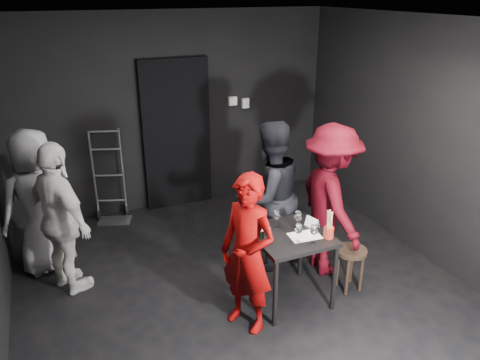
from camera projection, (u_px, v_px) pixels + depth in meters
name	position (u px, v px, depth m)	size (l,w,h in m)	color
floor	(247.00, 296.00, 4.84)	(4.50, 5.00, 0.02)	black
ceiling	(249.00, 21.00, 3.81)	(4.50, 5.00, 0.02)	silver
wall_back	(174.00, 113.00, 6.45)	(4.50, 0.04, 2.70)	black
wall_front	(464.00, 356.00, 2.20)	(4.50, 0.04, 2.70)	black
wall_right	(434.00, 145.00, 5.14)	(0.04, 5.00, 2.70)	black
doorway	(176.00, 135.00, 6.51)	(0.95, 0.10, 2.10)	black
wallbox_upper	(232.00, 101.00, 6.67)	(0.12, 0.06, 0.12)	#B7B7B2
wallbox_lower	(245.00, 103.00, 6.77)	(0.10, 0.06, 0.14)	#B7B7B2
hand_truck	(112.00, 204.00, 6.35)	(0.42, 0.35, 1.26)	#B2B2B7
tasting_table	(290.00, 242.00, 4.56)	(0.72, 0.72, 0.75)	black
stool	(351.00, 258.00, 4.82)	(0.32, 0.32, 0.47)	black
server_red	(248.00, 254.00, 4.15)	(0.56, 0.37, 1.53)	#7A0303
woman_black	(269.00, 187.00, 5.06)	(0.92, 0.51, 1.89)	black
man_maroon	(331.00, 192.00, 4.95)	(1.22, 0.57, 1.89)	#42040C
bystander_cream	(60.00, 214.00, 4.63)	(1.02, 0.49, 1.74)	silver
bystander_grey	(38.00, 196.00, 5.01)	(0.86, 0.47, 1.76)	gray
tasting_mat	(305.00, 236.00, 4.47)	(0.30, 0.20, 0.00)	white
wine_glass_a	(268.00, 234.00, 4.34)	(0.07, 0.07, 0.18)	white
wine_glass_b	(263.00, 226.00, 4.44)	(0.07, 0.07, 0.20)	white
wine_glass_c	(276.00, 218.00, 4.60)	(0.07, 0.07, 0.19)	white
wine_glass_d	(298.00, 232.00, 4.34)	(0.07, 0.07, 0.20)	white
wine_glass_e	(314.00, 233.00, 4.32)	(0.08, 0.08, 0.20)	white
wine_glass_f	(298.00, 220.00, 4.58)	(0.07, 0.07, 0.19)	white
wine_bottle	(260.00, 227.00, 4.40)	(0.07, 0.07, 0.30)	black
breadstick_cup	(329.00, 225.00, 4.40)	(0.10, 0.10, 0.30)	maroon
reserved_card	(311.00, 222.00, 4.62)	(0.09, 0.14, 0.11)	white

